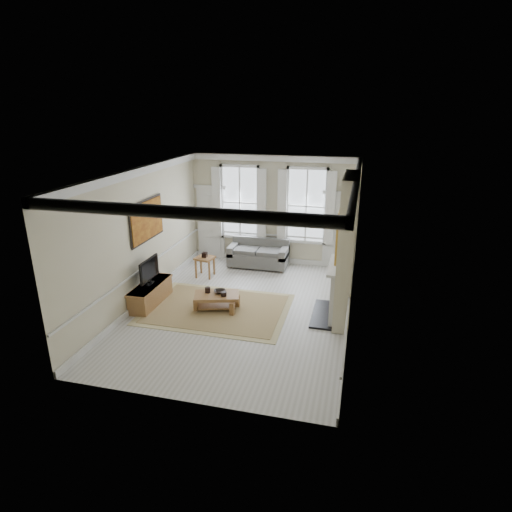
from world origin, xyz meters
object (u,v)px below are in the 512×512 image
(sofa, at_px, (259,255))
(side_table, at_px, (205,261))
(coffee_table, at_px, (217,297))
(tv_stand, at_px, (151,294))

(sofa, bearing_deg, side_table, -136.84)
(coffee_table, xyz_separation_m, tv_stand, (-1.73, -0.11, -0.06))
(side_table, bearing_deg, coffee_table, -62.21)
(coffee_table, distance_m, tv_stand, 1.74)
(sofa, distance_m, side_table, 1.83)
(coffee_table, relative_size, tv_stand, 0.80)
(sofa, xyz_separation_m, coffee_table, (-0.28, -3.24, -0.03))
(tv_stand, bearing_deg, side_table, 71.97)
(side_table, xyz_separation_m, tv_stand, (-0.68, -2.10, -0.22))
(tv_stand, bearing_deg, coffee_table, 3.67)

